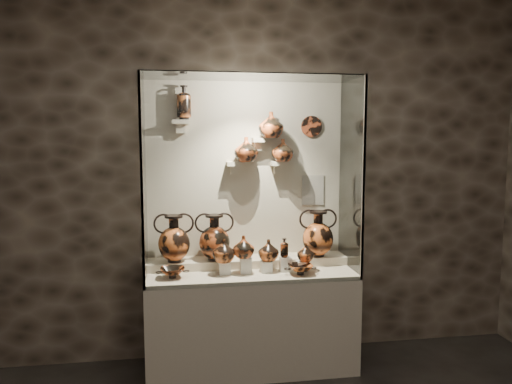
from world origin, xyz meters
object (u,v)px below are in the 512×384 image
at_px(amphora_right, 318,233).
at_px(kylix_right, 300,268).
at_px(amphora_mid, 214,237).
at_px(lekythos_tall, 184,100).
at_px(jug_b, 244,247).
at_px(kylix_left, 173,272).
at_px(lekythos_small, 284,247).
at_px(jug_e, 306,253).
at_px(ovoid_vase_a, 246,149).
at_px(amphora_left, 174,238).
at_px(ovoid_vase_c, 283,150).
at_px(jug_a, 224,251).
at_px(ovoid_vase_b, 271,125).
at_px(jug_c, 268,250).

height_order(amphora_right, kylix_right, amphora_right).
xyz_separation_m(amphora_mid, lekythos_tall, (-0.23, 0.09, 1.13)).
distance_m(amphora_right, kylix_right, 0.43).
height_order(jug_b, kylix_left, jug_b).
relative_size(lekythos_small, kylix_right, 0.71).
bearing_deg(jug_e, ovoid_vase_a, 141.91).
relative_size(amphora_left, ovoid_vase_a, 1.88).
bearing_deg(kylix_right, amphora_mid, 178.98).
bearing_deg(amphora_right, ovoid_vase_c, 157.02).
height_order(jug_a, ovoid_vase_b, ovoid_vase_b).
xyz_separation_m(lekythos_small, kylix_left, (-0.90, -0.04, -0.16)).
distance_m(amphora_left, jug_b, 0.59).
bearing_deg(ovoid_vase_b, kylix_left, -174.77).
distance_m(jug_b, ovoid_vase_a, 0.81).
height_order(amphora_right, ovoid_vase_b, ovoid_vase_b).
xyz_separation_m(amphora_right, ovoid_vase_c, (-0.30, 0.07, 0.71)).
relative_size(jug_c, lekythos_tall, 0.56).
height_order(kylix_right, ovoid_vase_c, ovoid_vase_c).
bearing_deg(amphora_right, jug_e, -139.51).
distance_m(ovoid_vase_a, ovoid_vase_c, 0.32).
xyz_separation_m(lekythos_tall, ovoid_vase_c, (0.82, -0.03, -0.41)).
distance_m(amphora_left, amphora_mid, 0.33).
bearing_deg(ovoid_vase_c, jug_a, -151.10).
bearing_deg(lekythos_small, lekythos_tall, 174.84).
height_order(ovoid_vase_a, ovoid_vase_c, ovoid_vase_a).
bearing_deg(kylix_left, lekythos_tall, 84.54).
distance_m(amphora_right, jug_a, 0.86).
distance_m(amphora_left, jug_c, 0.78).
bearing_deg(ovoid_vase_c, ovoid_vase_b, -170.32).
distance_m(jug_e, lekythos_tall, 1.60).
distance_m(jug_c, lekythos_small, 0.13).
distance_m(kylix_left, ovoid_vase_a, 1.17).
distance_m(jug_c, ovoid_vase_b, 1.04).
bearing_deg(amphora_left, jug_b, -42.66).
bearing_deg(jug_b, ovoid_vase_b, 61.05).
xyz_separation_m(amphora_mid, jug_c, (0.43, -0.17, -0.09)).
bearing_deg(kylix_right, amphora_right, 75.21).
xyz_separation_m(amphora_mid, kylix_left, (-0.35, -0.23, -0.21)).
bearing_deg(jug_c, ovoid_vase_a, 124.44).
distance_m(jug_b, ovoid_vase_c, 0.89).
bearing_deg(ovoid_vase_b, jug_e, -59.27).
height_order(amphora_mid, ovoid_vase_b, ovoid_vase_b).
height_order(lekythos_small, ovoid_vase_c, ovoid_vase_c).
xyz_separation_m(jug_b, ovoid_vase_b, (0.27, 0.25, 0.98)).
relative_size(amphora_left, ovoid_vase_b, 1.79).
bearing_deg(amphora_right, jug_c, -170.66).
xyz_separation_m(jug_e, ovoid_vase_c, (-0.14, 0.26, 0.83)).
bearing_deg(kylix_right, lekythos_small, 160.07).
bearing_deg(amphora_mid, ovoid_vase_c, 7.22).
bearing_deg(ovoid_vase_a, kylix_left, -171.70).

